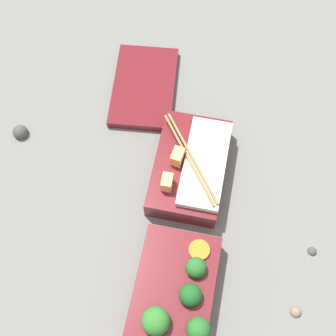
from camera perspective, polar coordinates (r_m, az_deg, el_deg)
name	(u,v)px	position (r m, az deg, el deg)	size (l,w,h in m)	color
ground_plane	(189,232)	(0.81, 2.57, -7.76)	(3.00, 3.00, 0.00)	slate
bento_tray_vegetable	(175,295)	(0.76, 0.84, -15.24)	(0.19, 0.13, 0.08)	maroon
bento_tray_rice	(191,167)	(0.83, 2.82, 0.13)	(0.19, 0.12, 0.07)	maroon
bento_lid	(144,87)	(0.94, -2.92, 9.86)	(0.19, 0.12, 0.02)	maroon
pebble_1	(296,311)	(0.80, 15.35, -16.51)	(0.02, 0.02, 0.02)	#7A6B5B
pebble_2	(313,251)	(0.83, 17.21, -9.63)	(0.02, 0.02, 0.02)	#474442
pebble_3	(20,132)	(0.93, -17.55, 4.19)	(0.03, 0.03, 0.03)	#474442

